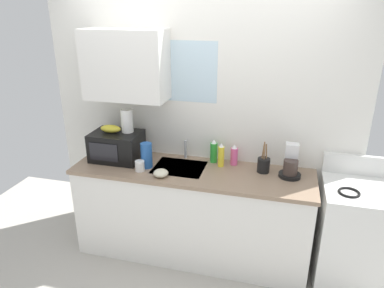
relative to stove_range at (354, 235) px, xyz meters
name	(u,v)px	position (x,y,z in m)	size (l,w,h in m)	color
kitchen_wall_assembly	(189,112)	(-1.54, 0.31, 0.89)	(2.95, 0.42, 2.50)	white
counter_unit	(192,212)	(-1.44, 0.00, 0.00)	(2.18, 0.63, 0.90)	white
sink_faucet	(186,149)	(-1.56, 0.24, 0.53)	(0.03, 0.03, 0.18)	#B2B5BA
stove_range	(354,235)	(0.00, 0.00, 0.00)	(0.60, 0.60, 1.08)	white
microwave	(117,146)	(-2.19, 0.04, 0.58)	(0.46, 0.35, 0.27)	black
banana_bunch	(111,129)	(-2.24, 0.05, 0.75)	(0.20, 0.11, 0.07)	gold
paper_towel_roll	(127,121)	(-2.09, 0.10, 0.82)	(0.11, 0.11, 0.22)	white
coffee_maker	(291,164)	(-0.58, 0.10, 0.55)	(0.19, 0.21, 0.28)	black
dish_soap_bottle_green	(214,152)	(-1.28, 0.22, 0.55)	(0.07, 0.07, 0.22)	green
dish_soap_bottle_yellow	(221,155)	(-1.20, 0.14, 0.55)	(0.06, 0.06, 0.23)	yellow
dish_soap_bottle_pink	(234,155)	(-1.09, 0.21, 0.53)	(0.07, 0.07, 0.20)	#E55999
cereal_canister	(146,155)	(-1.85, -0.05, 0.56)	(0.10, 0.10, 0.23)	#2659A5
mug_white	(140,166)	(-1.88, -0.14, 0.49)	(0.08, 0.08, 0.10)	white
utensil_crock	(264,165)	(-0.81, 0.12, 0.51)	(0.11, 0.11, 0.30)	black
small_bowl	(161,173)	(-1.66, -0.20, 0.47)	(0.13, 0.13, 0.07)	beige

